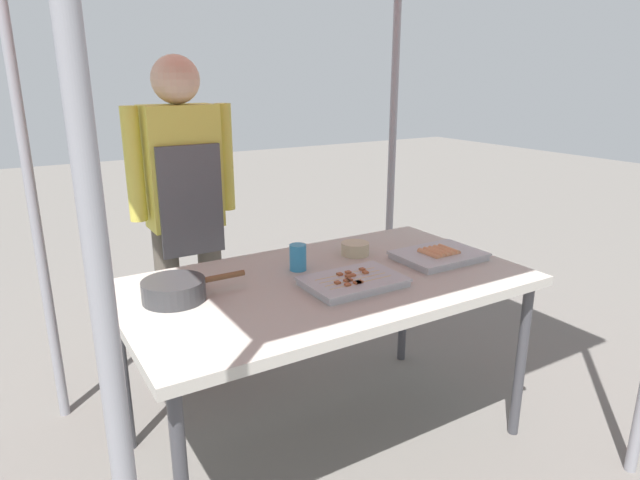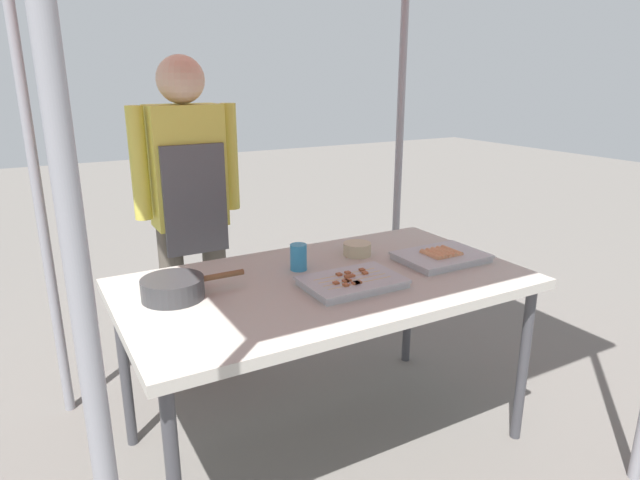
# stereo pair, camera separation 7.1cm
# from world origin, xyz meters

# --- Properties ---
(ground_plane) EXTENTS (18.00, 18.00, 0.00)m
(ground_plane) POSITION_xyz_m (0.00, 0.00, 0.00)
(ground_plane) COLOR #66605B
(stall_table) EXTENTS (1.60, 0.90, 0.75)m
(stall_table) POSITION_xyz_m (0.00, 0.00, 0.70)
(stall_table) COLOR #B7B2A8
(stall_table) RESTS_ON ground
(tray_grilled_sausages) EXTENTS (0.37, 0.27, 0.05)m
(tray_grilled_sausages) POSITION_xyz_m (0.55, -0.05, 0.77)
(tray_grilled_sausages) COLOR #ADADB2
(tray_grilled_sausages) RESTS_ON stall_table
(tray_meat_skewers) EXTENTS (0.38, 0.26, 0.04)m
(tray_meat_skewers) POSITION_xyz_m (0.05, -0.11, 0.77)
(tray_meat_skewers) COLOR #ADADB2
(tray_meat_skewers) RESTS_ON stall_table
(cooking_wok) EXTENTS (0.39, 0.23, 0.08)m
(cooking_wok) POSITION_xyz_m (-0.58, 0.10, 0.79)
(cooking_wok) COLOR #38383A
(cooking_wok) RESTS_ON stall_table
(condiment_bowl) EXTENTS (0.13, 0.13, 0.06)m
(condiment_bowl) POSITION_xyz_m (0.28, 0.20, 0.78)
(condiment_bowl) COLOR #BFB28C
(condiment_bowl) RESTS_ON stall_table
(drink_cup_near_edge) EXTENTS (0.07, 0.07, 0.11)m
(drink_cup_near_edge) POSITION_xyz_m (-0.04, 0.15, 0.80)
(drink_cup_near_edge) COLOR #338CBF
(drink_cup_near_edge) RESTS_ON stall_table
(vendor_woman) EXTENTS (0.52, 0.23, 1.62)m
(vendor_woman) POSITION_xyz_m (-0.30, 0.82, 0.96)
(vendor_woman) COLOR #595147
(vendor_woman) RESTS_ON ground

